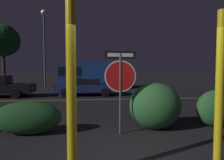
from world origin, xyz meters
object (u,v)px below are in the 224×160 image
Objects in this scene: hedge_bush_2 at (155,106)px; delivery_truck at (90,74)px; yellow_pole_left at (71,78)px; yellow_pole_right at (219,95)px; stop_sign at (120,76)px; passing_car_2 at (86,87)px; hedge_bush_3 at (216,108)px; hedge_bush_1 at (28,118)px; street_lamp at (44,34)px; tree_0 at (3,40)px.

delivery_truck is at bearing 100.58° from hedge_bush_2.
yellow_pole_left is 1.21× the size of yellow_pole_right.
stop_sign is 2.57m from yellow_pole_right.
stop_sign is 0.53× the size of passing_car_2.
hedge_bush_2 is 2.02m from hedge_bush_3.
hedge_bush_1 is 13.56m from street_lamp.
stop_sign is at bearing -174.92° from delivery_truck.
delivery_truck is at bearing 109.02° from hedge_bush_3.
stop_sign is 1.46× the size of hedge_bush_2.
yellow_pole_right is at bearing -30.69° from hedge_bush_1.
hedge_bush_2 is 13.06m from delivery_truck.
hedge_bush_3 reaches higher than hedge_bush_1.
delivery_truck is (-0.17, 15.21, -0.17)m from yellow_pole_left.
yellow_pole_left reaches higher than yellow_pole_right.
hedge_bush_3 is at bearing 5.03° from stop_sign.
delivery_truck reaches higher than hedge_bush_3.
yellow_pole_left is at bearing -179.72° from delivery_truck.
passing_car_2 is at bearing 108.03° from hedge_bush_2.
delivery_truck reaches higher than hedge_bush_1.
delivery_truck is (-4.41, 12.79, 0.93)m from hedge_bush_3.
yellow_pole_left is 2.69× the size of hedge_bush_3.
stop_sign is 3.35m from hedge_bush_3.
hedge_bush_2 is at bearing -169.78° from delivery_truck.
passing_car_2 is 13.67m from tree_0.
stop_sign reaches higher than passing_car_2.
street_lamp reaches higher than yellow_pole_left.
yellow_pole_right is 1.48× the size of hedge_bush_1.
yellow_pole_left is 2.10× the size of hedge_bush_2.
hedge_bush_1 is at bearing -62.06° from tree_0.
hedge_bush_1 is (-1.53, 2.26, -1.22)m from yellow_pole_left.
hedge_bush_2 is (2.22, 2.40, -0.97)m from yellow_pole_left.
passing_car_2 is at bearing 104.96° from yellow_pole_right.
stop_sign is at bearing -4.23° from hedge_bush_1.
tree_0 is (-12.32, 16.01, 4.56)m from hedge_bush_2.
street_lamp is at bearing 115.18° from yellow_pole_right.
street_lamp is (-4.18, 4.49, 4.63)m from passing_car_2.
stop_sign is at bearing -173.59° from hedge_bush_3.
yellow_pole_right reaches higher than stop_sign.
stop_sign is 14.17m from street_lamp.
yellow_pole_right is 0.63× the size of passing_car_2.
hedge_bush_1 is 0.25× the size of street_lamp.
hedge_bush_3 is at bearing 54.42° from yellow_pole_right.
tree_0 is (-9.93, 3.20, 3.75)m from delivery_truck.
yellow_pole_left reaches higher than hedge_bush_3.
yellow_pole_left reaches higher than hedge_bush_1.
hedge_bush_2 is 20.71m from tree_0.
street_lamp is (-8.70, 12.17, 4.68)m from hedge_bush_3.
hedge_bush_3 is 15.68m from street_lamp.
yellow_pole_right is at bearing -170.69° from delivery_truck.
hedge_bush_3 is 8.91m from passing_car_2.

